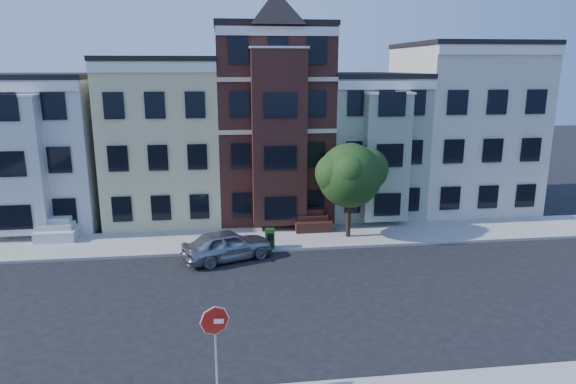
{
  "coord_description": "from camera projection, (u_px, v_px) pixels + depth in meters",
  "views": [
    {
      "loc": [
        -3.28,
        -19.95,
        9.74
      ],
      "look_at": [
        -0.41,
        2.4,
        4.2
      ],
      "focal_mm": 32.0,
      "sensor_mm": 36.0,
      "label": 1
    }
  ],
  "objects": [
    {
      "name": "ground",
      "position": [
        305.0,
        300.0,
        21.95
      ],
      "size": [
        120.0,
        120.0,
        0.0
      ],
      "primitive_type": "plane",
      "color": "black"
    },
    {
      "name": "far_sidewalk",
      "position": [
        283.0,
        238.0,
        29.63
      ],
      "size": [
        60.0,
        4.0,
        0.15
      ],
      "primitive_type": "cube",
      "color": "#9E9B93",
      "rests_on": "ground"
    },
    {
      "name": "house_white",
      "position": [
        39.0,
        150.0,
        32.98
      ],
      "size": [
        8.0,
        9.0,
        9.0
      ],
      "primitive_type": "cube",
      "color": "silver",
      "rests_on": "ground"
    },
    {
      "name": "house_yellow",
      "position": [
        166.0,
        140.0,
        33.85
      ],
      "size": [
        7.0,
        9.0,
        10.0
      ],
      "primitive_type": "cube",
      "color": "beige",
      "rests_on": "ground"
    },
    {
      "name": "house_brown",
      "position": [
        271.0,
        123.0,
        34.48
      ],
      "size": [
        7.0,
        9.0,
        12.0
      ],
      "primitive_type": "cube",
      "color": "#3B1B15",
      "rests_on": "ground"
    },
    {
      "name": "house_green",
      "position": [
        364.0,
        144.0,
        35.64
      ],
      "size": [
        6.0,
        9.0,
        9.0
      ],
      "primitive_type": "cube",
      "color": "gray",
      "rests_on": "ground"
    },
    {
      "name": "house_cream",
      "position": [
        461.0,
        128.0,
        36.27
      ],
      "size": [
        8.0,
        9.0,
        11.0
      ],
      "primitive_type": "cube",
      "color": "beige",
      "rests_on": "ground"
    },
    {
      "name": "street_tree",
      "position": [
        350.0,
        180.0,
        28.93
      ],
      "size": [
        7.05,
        7.05,
        6.69
      ],
      "primitive_type": null,
      "rotation": [
        0.0,
        0.0,
        -0.26
      ],
      "color": "#27481A",
      "rests_on": "far_sidewalk"
    },
    {
      "name": "parked_car",
      "position": [
        228.0,
        245.0,
        26.37
      ],
      "size": [
        5.02,
        3.43,
        1.59
      ],
      "primitive_type": "imported",
      "rotation": [
        0.0,
        0.0,
        1.94
      ],
      "color": "#9DA1A6",
      "rests_on": "ground"
    },
    {
      "name": "newspaper_box",
      "position": [
        270.0,
        238.0,
        27.74
      ],
      "size": [
        0.55,
        0.51,
        1.07
      ],
      "primitive_type": "cube",
      "rotation": [
        0.0,
        0.0,
        -0.19
      ],
      "color": "#185315",
      "rests_on": "far_sidewalk"
    },
    {
      "name": "stop_sign",
      "position": [
        216.0,
        346.0,
        15.0
      ],
      "size": [
        0.9,
        0.18,
        3.27
      ],
      "primitive_type": null,
      "rotation": [
        0.0,
        0.0,
        -0.07
      ],
      "color": "#A6140B",
      "rests_on": "near_sidewalk"
    }
  ]
}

